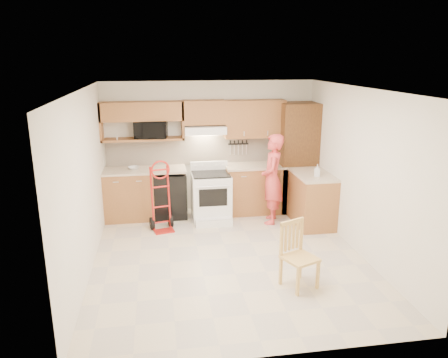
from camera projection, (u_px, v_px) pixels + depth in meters
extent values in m
cube|color=beige|center=(229.00, 259.00, 6.50)|extent=(4.00, 4.50, 0.02)
cube|color=white|center=(230.00, 89.00, 5.81)|extent=(4.00, 4.50, 0.02)
cube|color=white|center=(210.00, 147.00, 8.30)|extent=(4.00, 0.02, 2.50)
cube|color=white|center=(270.00, 244.00, 4.01)|extent=(4.00, 0.02, 2.50)
cube|color=white|center=(84.00, 185.00, 5.86)|extent=(0.02, 4.50, 2.50)
cube|color=white|center=(361.00, 173.00, 6.46)|extent=(0.02, 4.50, 2.50)
cube|color=beige|center=(210.00, 150.00, 8.29)|extent=(3.92, 0.03, 0.55)
cube|color=#9B5A31|center=(129.00, 195.00, 8.00)|extent=(0.90, 0.60, 0.90)
cube|color=black|center=(170.00, 194.00, 8.12)|extent=(0.60, 0.60, 0.85)
cube|color=#9B5A31|center=(255.00, 189.00, 8.35)|extent=(1.14, 0.60, 0.90)
cube|color=beige|center=(145.00, 170.00, 7.91)|extent=(1.50, 0.63, 0.04)
cube|color=beige|center=(255.00, 166.00, 8.22)|extent=(1.14, 0.63, 0.04)
cube|color=#9B5A31|center=(312.00, 200.00, 7.72)|extent=(0.60, 1.00, 0.90)
cube|color=beige|center=(313.00, 175.00, 7.59)|extent=(0.63, 1.00, 0.04)
cube|color=brown|center=(297.00, 158.00, 8.31)|extent=(0.70, 0.60, 2.10)
cube|color=#9B5A31|center=(142.00, 111.00, 7.75)|extent=(1.50, 0.33, 0.34)
cube|color=#9B5A31|center=(143.00, 139.00, 7.89)|extent=(1.50, 0.33, 0.04)
cube|color=#9B5A31|center=(204.00, 112.00, 7.93)|extent=(0.76, 0.33, 0.44)
cube|color=#9B5A31|center=(254.00, 119.00, 8.11)|extent=(1.14, 0.33, 0.70)
cube|color=white|center=(205.00, 129.00, 7.95)|extent=(0.76, 0.46, 0.14)
imported|color=black|center=(151.00, 129.00, 7.86)|extent=(0.62, 0.46, 0.32)
imported|color=#DE4444|center=(272.00, 179.00, 7.71)|extent=(0.54, 0.68, 1.63)
imported|color=white|center=(317.00, 170.00, 7.40)|extent=(0.12, 0.12, 0.21)
imported|color=white|center=(134.00, 168.00, 7.87)|extent=(0.26, 0.26, 0.05)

